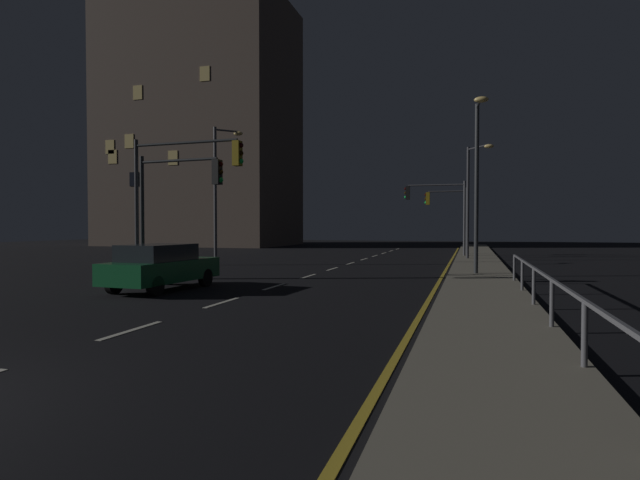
{
  "coord_description": "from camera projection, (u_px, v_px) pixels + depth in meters",
  "views": [
    {
      "loc": [
        6.75,
        -3.92,
        2.17
      ],
      "look_at": [
        -1.31,
        23.15,
        1.42
      ],
      "focal_mm": 28.43,
      "sensor_mm": 36.0,
      "label": 1
    }
  ],
  "objects": [
    {
      "name": "traffic_light_far_center",
      "position": [
        437.0,
        203.0,
        35.78
      ],
      "size": [
        4.25,
        0.4,
        5.22
      ],
      "color": "#4C4C51",
      "rests_on": "sidewalk_right"
    },
    {
      "name": "street_lamp_across_street",
      "position": [
        472.0,
        190.0,
        31.92
      ],
      "size": [
        1.57,
        1.94,
        7.09
      ],
      "color": "#38383D",
      "rests_on": "sidewalk_right"
    },
    {
      "name": "street_lamp_corner",
      "position": [
        477.0,
        171.0,
        21.48
      ],
      "size": [
        0.56,
        2.06,
        7.3
      ],
      "color": "#2D3033",
      "rests_on": "sidewalk_right"
    },
    {
      "name": "building_distant",
      "position": [
        201.0,
        126.0,
        59.37
      ],
      "size": [
        20.61,
        13.65,
        27.94
      ],
      "color": "brown",
      "rests_on": "ground"
    },
    {
      "name": "traffic_light_near_left",
      "position": [
        448.0,
        208.0,
        38.21
      ],
      "size": [
        3.19,
        0.35,
        4.94
      ],
      "color": "#2D3033",
      "rests_on": "sidewalk_right"
    },
    {
      "name": "traffic_light_mid_left",
      "position": [
        177.0,
        192.0,
        20.07
      ],
      "size": [
        3.86,
        0.47,
        5.03
      ],
      "color": "#2D3033",
      "rests_on": "ground"
    },
    {
      "name": "traffic_light_overhead_east",
      "position": [
        180.0,
        178.0,
        20.12
      ],
      "size": [
        4.97,
        0.42,
        5.73
      ],
      "color": "#38383D",
      "rests_on": "ground"
    },
    {
      "name": "barrier_fence",
      "position": [
        552.0,
        290.0,
        10.22
      ],
      "size": [
        0.09,
        18.45,
        0.98
      ],
      "color": "#59595E",
      "rests_on": "sidewalk_right"
    },
    {
      "name": "sidewalk_right",
      "position": [
        481.0,
        278.0,
        20.46
      ],
      "size": [
        2.66,
        77.0,
        0.14
      ],
      "primitive_type": "cube",
      "color": "gray",
      "rests_on": "ground"
    },
    {
      "name": "car",
      "position": [
        161.0,
        266.0,
        17.2
      ],
      "size": [
        2.07,
        4.5,
        1.57
      ],
      "color": "#14592D",
      "rests_on": "ground"
    },
    {
      "name": "ground_plane",
      "position": [
        312.0,
        275.0,
        22.51
      ],
      "size": [
        112.0,
        112.0,
        0.0
      ],
      "primitive_type": "plane",
      "color": "black",
      "rests_on": "ground"
    },
    {
      "name": "lane_markings_center",
      "position": [
        333.0,
        269.0,
        25.86
      ],
      "size": [
        0.14,
        50.0,
        0.01
      ],
      "color": "silver",
      "rests_on": "ground"
    },
    {
      "name": "street_lamp_median",
      "position": [
        219.0,
        183.0,
        28.45
      ],
      "size": [
        1.32,
        1.26,
        7.74
      ],
      "color": "#4C4C51",
      "rests_on": "ground"
    },
    {
      "name": "lane_edge_line",
      "position": [
        446.0,
        269.0,
        25.7
      ],
      "size": [
        0.14,
        53.0,
        0.01
      ],
      "color": "gold",
      "rests_on": "ground"
    }
  ]
}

